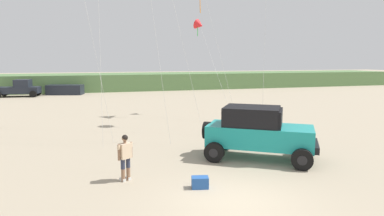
# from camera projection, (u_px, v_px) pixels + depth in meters

# --- Properties ---
(ground_plane) EXTENTS (220.00, 220.00, 0.00)m
(ground_plane) POSITION_uv_depth(u_px,v_px,m) (236.00, 201.00, 10.09)
(ground_plane) COLOR tan
(dune_ridge) EXTENTS (90.00, 8.01, 2.26)m
(dune_ridge) POSITION_uv_depth(u_px,v_px,m) (109.00, 82.00, 47.23)
(dune_ridge) COLOR #567A47
(dune_ridge) RESTS_ON ground_plane
(jeep) EXTENTS (4.95, 4.35, 2.26)m
(jeep) POSITION_uv_depth(u_px,v_px,m) (258.00, 131.00, 14.27)
(jeep) COLOR teal
(jeep) RESTS_ON ground_plane
(person_watching) EXTENTS (0.56, 0.44, 1.67)m
(person_watching) POSITION_uv_depth(u_px,v_px,m) (125.00, 155.00, 11.67)
(person_watching) COLOR #8C664C
(person_watching) RESTS_ON ground_plane
(cooler_box) EXTENTS (0.62, 0.47, 0.38)m
(cooler_box) POSITION_uv_depth(u_px,v_px,m) (200.00, 182.00, 11.11)
(cooler_box) COLOR #23519E
(cooler_box) RESTS_ON ground_plane
(distant_pickup) EXTENTS (4.76, 2.77, 1.98)m
(distant_pickup) POSITION_uv_depth(u_px,v_px,m) (19.00, 89.00, 38.41)
(distant_pickup) COLOR #1E232D
(distant_pickup) RESTS_ON ground_plane
(distant_sedan) EXTENTS (4.50, 2.72, 1.20)m
(distant_sedan) POSITION_uv_depth(u_px,v_px,m) (65.00, 90.00, 40.72)
(distant_sedan) COLOR #1E232D
(distant_sedan) RESTS_ON ground_plane
(kite_orange_streamer) EXTENTS (1.32, 6.12, 7.41)m
(kite_orange_streamer) POSITION_uv_depth(u_px,v_px,m) (200.00, 25.00, 25.68)
(kite_orange_streamer) COLOR red
(kite_orange_streamer) RESTS_ON ground_plane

